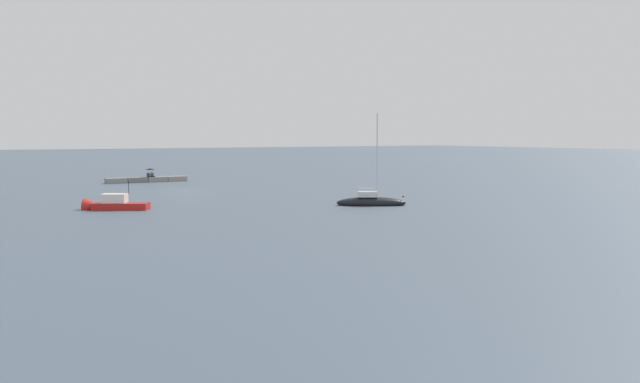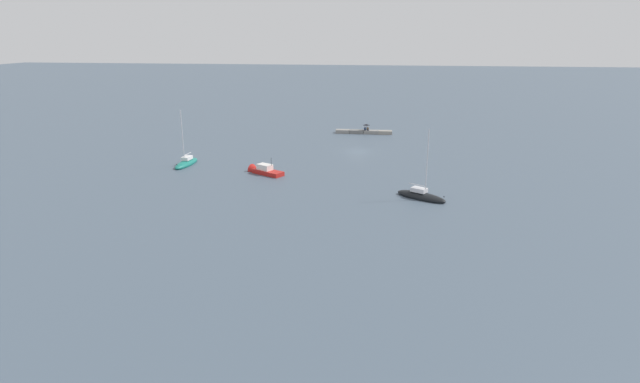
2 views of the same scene
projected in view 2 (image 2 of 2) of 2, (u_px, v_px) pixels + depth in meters
The scene contains 8 objects.
ground_plane at pixel (358, 151), 86.93m from camera, with size 500.00×500.00×0.00m, color #475666.
seawall_pier at pixel (364, 132), 102.42m from camera, with size 11.23×1.61×0.70m.
person_seated_brown_left at pixel (368, 129), 102.05m from camera, with size 0.49×0.66×0.73m.
person_seated_blue_right at pixel (365, 129), 102.13m from camera, with size 0.49×0.66×0.73m.
umbrella_open_black at pixel (366, 125), 101.87m from camera, with size 1.40×1.40×1.30m.
sailboat_teal_near at pixel (186, 163), 77.82m from camera, with size 2.37×6.58×8.75m.
sailboat_black_mid at pixel (421, 196), 62.01m from camera, with size 6.50×5.01×8.93m.
motorboat_red_near at pixel (263, 171), 73.19m from camera, with size 5.73×4.32×3.16m.
Camera 2 is at (-5.41, 85.14, 19.16)m, focal length 28.70 mm.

